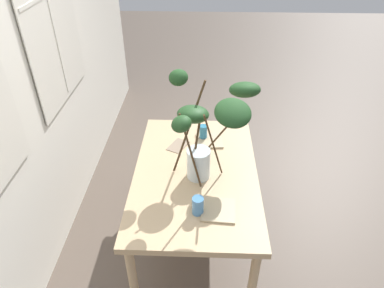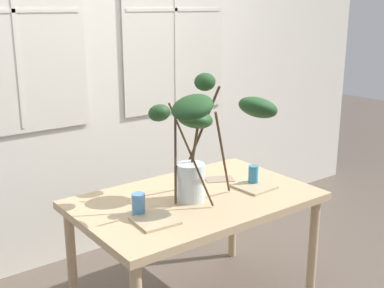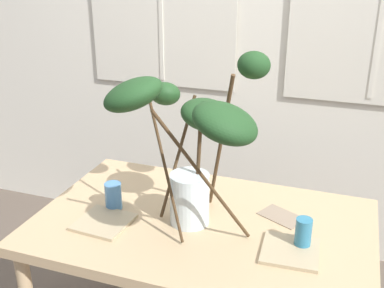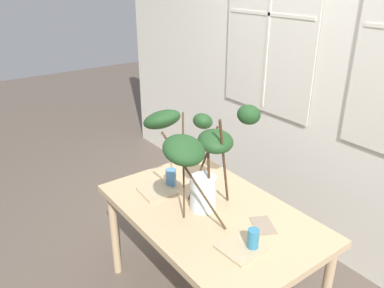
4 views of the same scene
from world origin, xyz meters
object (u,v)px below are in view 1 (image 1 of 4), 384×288
Objects in this scene: vase_with_branches at (210,124)px; dining_table at (196,179)px; drinking_glass_blue_right at (203,132)px; plate_square_left at (218,210)px; drinking_glass_blue_left at (198,206)px; plate_square_right at (209,140)px.

dining_table is at bearing 80.58° from vase_with_branches.
plate_square_left is (-0.77, -0.10, -0.05)m from drinking_glass_blue_right.
vase_with_branches is 0.54m from drinking_glass_blue_right.
vase_with_branches is at bearing 9.89° from plate_square_left.
dining_table is at bearing 21.81° from plate_square_left.
drinking_glass_blue_right is (0.40, -0.05, 0.13)m from dining_table.
plate_square_left is (-0.35, -0.06, -0.39)m from vase_with_branches.
drinking_glass_blue_left is 0.14m from plate_square_left.
dining_table is 0.41m from drinking_glass_blue_left.
drinking_glass_blue_right is at bearing -6.63° from dining_table.
drinking_glass_blue_left is 0.99× the size of drinking_glass_blue_right.
drinking_glass_blue_right is 0.58× the size of plate_square_left.
plate_square_left is at bearing -80.97° from drinking_glass_blue_left.
drinking_glass_blue_left is at bearing -176.58° from dining_table.
drinking_glass_blue_left is (-0.37, 0.06, -0.34)m from vase_with_branches.
drinking_glass_blue_left is 0.57× the size of plate_square_left.
plate_square_left is at bearing -176.01° from plate_square_right.
dining_table is 0.40m from plate_square_left.
drinking_glass_blue_right is at bearing 5.28° from vase_with_branches.
vase_with_branches is 5.83× the size of drinking_glass_blue_right.
drinking_glass_blue_right reaches higher than dining_table.
drinking_glass_blue_left reaches higher than dining_table.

